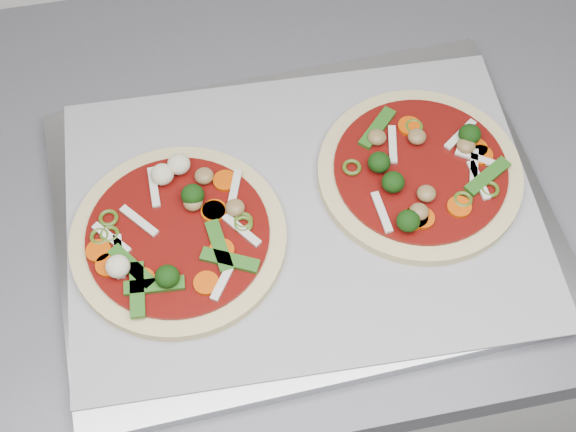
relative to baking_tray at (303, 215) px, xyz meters
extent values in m
cube|color=#9C9DA2|center=(0.00, 0.00, 0.00)|extent=(0.52, 0.39, 0.02)
cube|color=#99989E|center=(0.00, 0.00, 0.01)|extent=(0.50, 0.37, 0.00)
cylinder|color=#CBBA79|center=(-0.13, -0.01, 0.02)|extent=(0.24, 0.24, 0.01)
cylinder|color=#601007|center=(-0.13, -0.01, 0.02)|extent=(0.20, 0.20, 0.00)
cube|color=silver|center=(-0.15, 0.05, 0.03)|extent=(0.01, 0.05, 0.00)
torus|color=#3B5414|center=(-0.20, 0.02, 0.03)|extent=(0.03, 0.03, 0.00)
cylinder|color=#D85100|center=(-0.21, -0.02, 0.03)|extent=(0.03, 0.03, 0.00)
cube|color=silver|center=(-0.07, 0.03, 0.03)|extent=(0.02, 0.05, 0.00)
cube|color=#2E661D|center=(-0.08, -0.05, 0.03)|extent=(0.06, 0.04, 0.00)
cylinder|color=#D85100|center=(-0.09, -0.04, 0.03)|extent=(0.04, 0.04, 0.00)
ellipsoid|color=olive|center=(-0.09, 0.05, 0.03)|extent=(0.02, 0.02, 0.01)
torus|color=#3B5414|center=(-0.21, 0.00, 0.03)|extent=(0.03, 0.03, 0.00)
cylinder|color=#D85100|center=(-0.07, 0.04, 0.03)|extent=(0.03, 0.03, 0.00)
torus|color=#3B5414|center=(-0.06, -0.02, 0.03)|extent=(0.02, 0.02, 0.00)
cube|color=silver|center=(-0.17, 0.01, 0.03)|extent=(0.04, 0.04, 0.00)
cylinder|color=#D85100|center=(-0.20, -0.04, 0.03)|extent=(0.03, 0.03, 0.00)
ellipsoid|color=olive|center=(-0.11, 0.02, 0.03)|extent=(0.03, 0.03, 0.01)
cube|color=#2E661D|center=(-0.18, -0.07, 0.03)|extent=(0.02, 0.06, 0.00)
torus|color=#3B5414|center=(-0.20, 0.00, 0.03)|extent=(0.03, 0.03, 0.00)
cube|color=silver|center=(-0.09, -0.07, 0.03)|extent=(0.03, 0.04, 0.00)
cube|color=silver|center=(-0.07, -0.02, 0.03)|extent=(0.03, 0.04, 0.00)
cylinder|color=#D85100|center=(-0.09, 0.01, 0.03)|extent=(0.03, 0.03, 0.00)
cube|color=#2E661D|center=(-0.18, -0.04, 0.03)|extent=(0.04, 0.06, 0.00)
cylinder|color=#D85100|center=(-0.17, -0.06, 0.03)|extent=(0.03, 0.03, 0.00)
ellipsoid|color=beige|center=(-0.12, 0.06, 0.04)|extent=(0.03, 0.03, 0.02)
cube|color=silver|center=(-0.19, -0.03, 0.03)|extent=(0.01, 0.05, 0.00)
ellipsoid|color=beige|center=(-0.19, -0.04, 0.04)|extent=(0.03, 0.03, 0.02)
cube|color=#2E661D|center=(-0.09, -0.04, 0.03)|extent=(0.02, 0.06, 0.00)
ellipsoid|color=#13350D|center=(-0.11, 0.02, 0.04)|extent=(0.03, 0.03, 0.02)
cylinder|color=#D85100|center=(-0.09, 0.00, 0.03)|extent=(0.03, 0.03, 0.00)
torus|color=#3B5414|center=(-0.06, -0.01, 0.03)|extent=(0.03, 0.03, 0.00)
cylinder|color=#D85100|center=(-0.11, -0.07, 0.03)|extent=(0.03, 0.03, 0.00)
cube|color=silver|center=(-0.19, -0.01, 0.03)|extent=(0.04, 0.04, 0.00)
ellipsoid|color=beige|center=(-0.14, 0.05, 0.04)|extent=(0.03, 0.03, 0.02)
ellipsoid|color=#13350D|center=(-0.14, -0.06, 0.04)|extent=(0.03, 0.03, 0.02)
ellipsoid|color=olive|center=(-0.07, 0.00, 0.03)|extent=(0.03, 0.03, 0.01)
cube|color=#2E661D|center=(-0.16, -0.07, 0.03)|extent=(0.06, 0.02, 0.00)
cylinder|color=#CBBA79|center=(0.13, 0.02, 0.02)|extent=(0.25, 0.25, 0.01)
cylinder|color=#601007|center=(0.13, 0.02, 0.02)|extent=(0.21, 0.21, 0.00)
ellipsoid|color=olive|center=(0.11, -0.04, 0.03)|extent=(0.02, 0.02, 0.01)
cylinder|color=#D85100|center=(0.15, -0.04, 0.03)|extent=(0.03, 0.03, 0.00)
cylinder|color=#D85100|center=(0.13, 0.07, 0.03)|extent=(0.03, 0.03, 0.00)
cube|color=#2E661D|center=(0.19, -0.01, 0.03)|extent=(0.06, 0.04, 0.00)
ellipsoid|color=#13350D|center=(0.09, 0.00, 0.04)|extent=(0.03, 0.03, 0.02)
cube|color=silver|center=(0.18, -0.01, 0.03)|extent=(0.01, 0.05, 0.00)
cylinder|color=#D85100|center=(0.20, 0.02, 0.03)|extent=(0.03, 0.03, 0.00)
cube|color=silver|center=(0.08, -0.03, 0.03)|extent=(0.01, 0.05, 0.00)
ellipsoid|color=olive|center=(0.13, 0.05, 0.03)|extent=(0.03, 0.03, 0.01)
ellipsoid|color=#13350D|center=(0.10, -0.05, 0.04)|extent=(0.03, 0.03, 0.02)
cube|color=silver|center=(0.19, 0.02, 0.03)|extent=(0.04, 0.03, 0.00)
torus|color=#3B5414|center=(0.16, -0.03, 0.03)|extent=(0.02, 0.02, 0.00)
ellipsoid|color=olive|center=(0.09, 0.06, 0.03)|extent=(0.02, 0.02, 0.01)
ellipsoid|color=#13350D|center=(0.09, 0.03, 0.04)|extent=(0.03, 0.03, 0.02)
cube|color=silver|center=(0.18, 0.05, 0.03)|extent=(0.04, 0.03, 0.00)
cube|color=#2E661D|center=(0.10, 0.08, 0.03)|extent=(0.05, 0.05, 0.00)
torus|color=#3B5414|center=(0.14, 0.07, 0.03)|extent=(0.02, 0.02, 0.00)
cylinder|color=#D85100|center=(0.11, -0.04, 0.03)|extent=(0.03, 0.03, 0.00)
cube|color=silver|center=(0.11, 0.05, 0.03)|extent=(0.02, 0.05, 0.00)
torus|color=#3B5414|center=(0.19, -0.02, 0.03)|extent=(0.02, 0.02, 0.00)
cube|color=silver|center=(0.18, 0.00, 0.03)|extent=(0.02, 0.05, 0.00)
cylinder|color=#D85100|center=(0.10, -0.04, 0.03)|extent=(0.03, 0.03, 0.00)
torus|color=#3B5414|center=(0.06, 0.03, 0.03)|extent=(0.02, 0.02, 0.00)
cylinder|color=#D85100|center=(0.11, -0.04, 0.03)|extent=(0.03, 0.03, 0.00)
cylinder|color=#D85100|center=(0.19, 0.03, 0.03)|extent=(0.03, 0.03, 0.00)
ellipsoid|color=olive|center=(0.18, 0.03, 0.03)|extent=(0.03, 0.03, 0.01)
ellipsoid|color=olive|center=(0.12, -0.02, 0.03)|extent=(0.03, 0.03, 0.01)
ellipsoid|color=#13350D|center=(0.19, 0.04, 0.04)|extent=(0.03, 0.03, 0.02)
camera|label=1|loc=(-0.10, -0.42, 0.72)|focal=50.00mm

